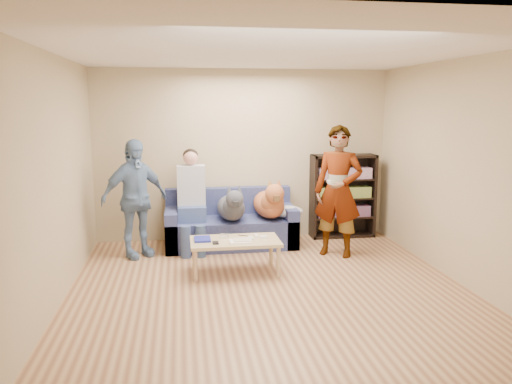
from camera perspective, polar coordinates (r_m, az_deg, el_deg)
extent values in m
plane|color=brown|center=(5.58, 1.89, -11.80)|extent=(5.00, 5.00, 0.00)
plane|color=white|center=(5.21, 2.06, 15.80)|extent=(5.00, 5.00, 0.00)
plane|color=tan|center=(7.69, -1.46, 4.23)|extent=(4.50, 0.00, 4.50)
plane|color=tan|center=(2.87, 11.22, -5.82)|extent=(4.50, 0.00, 4.50)
plane|color=tan|center=(5.31, -22.63, 0.86)|extent=(0.00, 5.00, 5.00)
plane|color=tan|center=(6.07, 23.35, 1.86)|extent=(0.00, 5.00, 5.00)
ellipsoid|color=#AEAFB3|center=(7.37, 3.59, -2.24)|extent=(0.48, 0.40, 0.16)
imported|color=gray|center=(6.90, 9.37, 0.08)|extent=(0.79, 0.71, 1.80)
imported|color=#7696BD|center=(6.96, -13.71, -0.75)|extent=(1.02, 0.83, 1.62)
cube|color=white|center=(6.62, 8.30, 1.18)|extent=(0.07, 0.13, 0.03)
cube|color=navy|center=(6.21, -6.15, -5.37)|extent=(0.20, 0.26, 0.03)
cube|color=white|center=(6.10, -1.84, -5.65)|extent=(0.26, 0.20, 0.02)
cube|color=beige|center=(6.12, -1.58, -5.47)|extent=(0.22, 0.17, 0.01)
cube|color=silver|center=(6.29, -3.62, -5.01)|extent=(0.11, 0.06, 0.05)
cube|color=white|center=(6.32, 0.03, -5.02)|extent=(0.04, 0.13, 0.03)
cube|color=white|center=(6.26, 0.86, -5.18)|extent=(0.09, 0.06, 0.03)
cylinder|color=silver|center=(6.20, -0.54, -5.37)|extent=(0.07, 0.07, 0.02)
cylinder|color=white|center=(6.27, -0.64, -5.18)|extent=(0.07, 0.07, 0.02)
cylinder|color=orange|center=(6.04, -2.43, -5.86)|extent=(0.13, 0.06, 0.01)
cylinder|color=black|center=(6.38, -1.51, -4.98)|extent=(0.13, 0.08, 0.01)
cube|color=black|center=(6.06, -4.65, -5.80)|extent=(0.07, 0.12, 0.02)
cube|color=#515B93|center=(7.42, -2.91, -4.56)|extent=(1.90, 0.85, 0.42)
cube|color=#515B93|center=(7.65, -3.19, -0.96)|extent=(1.90, 0.18, 0.40)
cube|color=#515B93|center=(7.37, -9.60, -4.15)|extent=(0.18, 0.85, 0.58)
cube|color=#515B93|center=(7.53, 3.63, -3.72)|extent=(0.18, 0.85, 0.58)
cube|color=#435D95|center=(7.23, -7.33, -2.40)|extent=(0.40, 0.38, 0.22)
cylinder|color=#415190|center=(6.90, -8.02, -5.76)|extent=(0.14, 0.14, 0.47)
cylinder|color=#3A587F|center=(6.91, -6.35, -5.71)|extent=(0.14, 0.14, 0.47)
cube|color=silver|center=(7.26, -7.42, 0.78)|extent=(0.40, 0.24, 0.58)
sphere|color=tan|center=(7.21, -7.49, 3.92)|extent=(0.21, 0.21, 0.21)
ellipsoid|color=black|center=(7.23, -7.50, 4.18)|extent=(0.22, 0.22, 0.19)
ellipsoid|color=#4B4F55|center=(7.25, -2.87, -1.80)|extent=(0.40, 0.83, 0.35)
sphere|color=#494C53|center=(6.91, -2.60, -1.69)|extent=(0.30, 0.30, 0.30)
sphere|color=#474951|center=(6.72, -2.45, -0.83)|extent=(0.24, 0.24, 0.24)
cube|color=black|center=(6.60, -2.33, -1.33)|extent=(0.08, 0.12, 0.07)
cone|color=#4F515A|center=(6.71, -3.07, 0.26)|extent=(0.08, 0.08, 0.12)
cone|color=#4A4E54|center=(6.72, -1.90, 0.29)|extent=(0.08, 0.08, 0.12)
cylinder|color=#4B4F56|center=(7.67, -3.19, -1.41)|extent=(0.05, 0.27, 0.16)
ellipsoid|color=#BC6139|center=(7.39, 1.47, -1.41)|extent=(0.44, 0.92, 0.38)
sphere|color=#B86638|center=(7.09, 1.89, -1.18)|extent=(0.33, 0.33, 0.33)
sphere|color=#AF5535|center=(6.90, 2.14, -0.19)|extent=(0.27, 0.27, 0.27)
cube|color=brown|center=(6.80, 2.32, -0.68)|extent=(0.08, 0.13, 0.08)
cone|color=#B26C36|center=(6.89, 1.60, 0.98)|extent=(0.08, 0.08, 0.13)
cone|color=#AD6E34|center=(6.91, 2.63, 1.00)|extent=(0.08, 0.08, 0.13)
cylinder|color=#B57A37|center=(7.78, 0.96, -1.12)|extent=(0.05, 0.30, 0.18)
cube|color=tan|center=(6.20, -2.41, -5.66)|extent=(1.10, 0.60, 0.04)
cylinder|color=tan|center=(5.99, -6.94, -8.39)|extent=(0.05, 0.05, 0.38)
cylinder|color=tan|center=(6.10, 2.59, -8.00)|extent=(0.05, 0.05, 0.38)
cylinder|color=tan|center=(6.47, -7.08, -7.00)|extent=(0.05, 0.05, 0.38)
cylinder|color=tan|center=(6.57, 1.74, -6.67)|extent=(0.05, 0.05, 0.38)
cube|color=black|center=(7.82, 6.53, -0.55)|extent=(0.04, 0.34, 1.30)
cube|color=black|center=(8.12, 13.09, -0.35)|extent=(0.04, 0.34, 1.30)
cube|color=black|center=(7.87, 10.01, 4.07)|extent=(1.00, 0.34, 0.04)
cube|color=black|center=(8.09, 9.74, -4.84)|extent=(1.00, 0.34, 0.04)
cube|color=black|center=(8.11, 9.52, -0.25)|extent=(1.00, 0.02, 1.30)
cube|color=black|center=(8.02, 9.80, -2.77)|extent=(0.94, 0.32, 0.03)
cube|color=black|center=(7.96, 9.87, -0.66)|extent=(0.94, 0.32, 0.02)
cube|color=black|center=(7.91, 9.93, 1.47)|extent=(0.94, 0.32, 0.02)
cube|color=#B23333|center=(7.98, 9.87, -2.12)|extent=(0.84, 0.24, 0.17)
cube|color=gold|center=(7.93, 9.93, 0.00)|extent=(0.84, 0.24, 0.17)
cube|color=#994C99|center=(7.88, 10.00, 2.15)|extent=(0.84, 0.24, 0.17)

